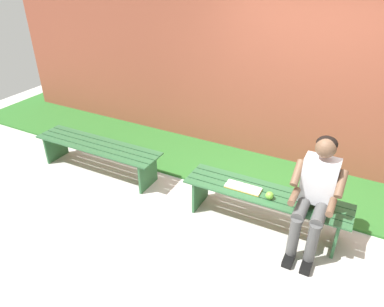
% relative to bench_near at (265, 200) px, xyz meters
% --- Properties ---
extents(ground_plane, '(10.00, 7.00, 0.04)m').
position_rel_bench_near_xyz_m(ground_plane, '(1.22, 1.00, -0.36)').
color(ground_plane, beige).
extents(grass_strip, '(9.00, 1.60, 0.03)m').
position_rel_bench_near_xyz_m(grass_strip, '(1.22, -1.17, -0.33)').
color(grass_strip, '#2D6B28').
rests_on(grass_strip, ground).
extents(brick_wall, '(9.50, 0.24, 3.11)m').
position_rel_bench_near_xyz_m(brick_wall, '(0.50, -1.65, 1.21)').
color(brick_wall, '#9E4C38').
rests_on(brick_wall, ground).
extents(bench_near, '(1.86, 0.47, 0.45)m').
position_rel_bench_near_xyz_m(bench_near, '(0.00, 0.00, 0.00)').
color(bench_near, '#2D6038').
rests_on(bench_near, ground).
extents(bench_far, '(1.91, 0.47, 0.45)m').
position_rel_bench_near_xyz_m(bench_far, '(2.43, -0.00, 0.00)').
color(bench_far, '#2D6038').
rests_on(bench_far, ground).
extents(person_seated, '(0.50, 0.69, 1.25)m').
position_rel_bench_near_xyz_m(person_seated, '(-0.52, 0.10, 0.34)').
color(person_seated, silver).
rests_on(person_seated, ground).
extents(apple, '(0.09, 0.09, 0.09)m').
position_rel_bench_near_xyz_m(apple, '(-0.07, 0.09, 0.15)').
color(apple, '#72B738').
rests_on(apple, bench_near).
extents(book_open, '(0.41, 0.16, 0.02)m').
position_rel_bench_near_xyz_m(book_open, '(0.25, 0.04, 0.11)').
color(book_open, white).
rests_on(book_open, bench_near).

